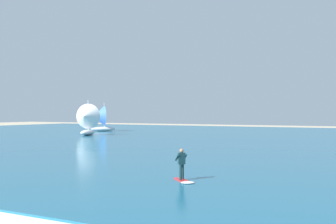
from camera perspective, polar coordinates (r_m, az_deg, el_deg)
ocean at (r=57.15m, az=15.81°, el=-3.66°), size 160.00×90.00×0.10m
kitesurfer at (r=22.09m, az=2.02°, el=-7.79°), size 1.79×1.77×1.67m
sailboat_leading at (r=79.32m, az=-9.25°, el=-0.83°), size 4.66×4.77×5.35m
sailboat_mid_left at (r=65.42m, az=-11.04°, el=-0.96°), size 4.32×4.88×5.47m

